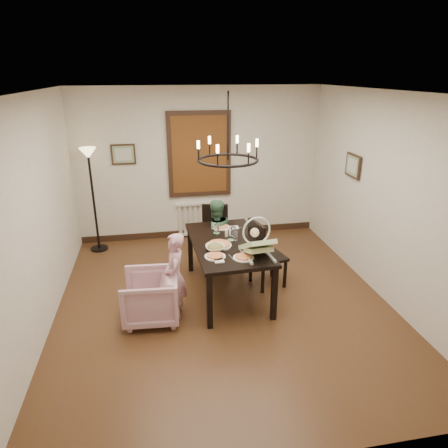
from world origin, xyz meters
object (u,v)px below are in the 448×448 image
object	(u,v)px
chair_right	(268,253)
elderly_woman	(175,283)
dining_table	(228,248)
chair_far	(215,236)
seated_man	(215,242)
armchair	(150,297)
drinking_glass	(235,236)
baby_bouncer	(257,243)
floor_lamp	(94,202)

from	to	relation	value
chair_right	elderly_woman	distance (m)	1.52
dining_table	chair_right	bearing A→B (deg)	8.14
chair_far	seated_man	xyz separation A→B (m)	(-0.03, -0.27, 0.01)
chair_right	chair_far	bearing A→B (deg)	23.92
dining_table	elderly_woman	xyz separation A→B (m)	(-0.77, -0.45, -0.23)
chair_far	elderly_woman	bearing A→B (deg)	-105.34
armchair	drinking_glass	bearing A→B (deg)	116.77
chair_right	baby_bouncer	world-z (taller)	baby_bouncer
elderly_woman	baby_bouncer	distance (m)	1.17
seated_man	baby_bouncer	xyz separation A→B (m)	(0.35, -1.22, 0.48)
chair_far	chair_right	distance (m)	1.09
seated_man	drinking_glass	size ratio (longest dim) A/B	7.68
dining_table	baby_bouncer	bearing A→B (deg)	-63.55
drinking_glass	armchair	bearing A→B (deg)	-157.15
dining_table	floor_lamp	size ratio (longest dim) A/B	0.97
armchair	baby_bouncer	size ratio (longest dim) A/B	1.30
baby_bouncer	floor_lamp	distance (m)	3.32
chair_right	drinking_glass	xyz separation A→B (m)	(-0.52, -0.09, 0.34)
chair_far	floor_lamp	xyz separation A→B (m)	(-1.98, 0.91, 0.41)
chair_far	drinking_glass	bearing A→B (deg)	-69.22
armchair	seated_man	bearing A→B (deg)	142.99
dining_table	drinking_glass	distance (m)	0.19
baby_bouncer	seated_man	bearing A→B (deg)	99.85
dining_table	armchair	size ratio (longest dim) A/B	2.46
seated_man	drinking_glass	world-z (taller)	seated_man
dining_table	chair_right	distance (m)	0.68
elderly_woman	chair_right	bearing A→B (deg)	115.59
seated_man	floor_lamp	xyz separation A→B (m)	(-1.94, 1.18, 0.40)
dining_table	baby_bouncer	distance (m)	0.64
dining_table	elderly_woman	bearing A→B (deg)	-152.52
chair_right	armchair	distance (m)	1.84
floor_lamp	elderly_woman	bearing A→B (deg)	-62.17
armchair	baby_bouncer	bearing A→B (deg)	92.70
dining_table	chair_far	distance (m)	1.01
armchair	baby_bouncer	distance (m)	1.53
chair_right	drinking_glass	size ratio (longest dim) A/B	8.06
chair_right	seated_man	distance (m)	0.91
elderly_woman	baby_bouncer	size ratio (longest dim) A/B	1.75
armchair	chair_right	bearing A→B (deg)	113.10
chair_far	elderly_woman	xyz separation A→B (m)	(-0.74, -1.43, -0.01)
drinking_glass	floor_lamp	world-z (taller)	floor_lamp
elderly_woman	seated_man	size ratio (longest dim) A/B	0.97
chair_far	seated_man	size ratio (longest dim) A/B	0.99
dining_table	baby_bouncer	size ratio (longest dim) A/B	3.20
chair_right	drinking_glass	bearing A→B (deg)	86.16
baby_bouncer	floor_lamp	size ratio (longest dim) A/B	0.30
armchair	seated_man	world-z (taller)	seated_man
chair_far	baby_bouncer	xyz separation A→B (m)	(0.32, -1.49, 0.49)
armchair	elderly_woman	xyz separation A→B (m)	(0.33, 0.03, 0.16)
elderly_woman	floor_lamp	size ratio (longest dim) A/B	0.53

